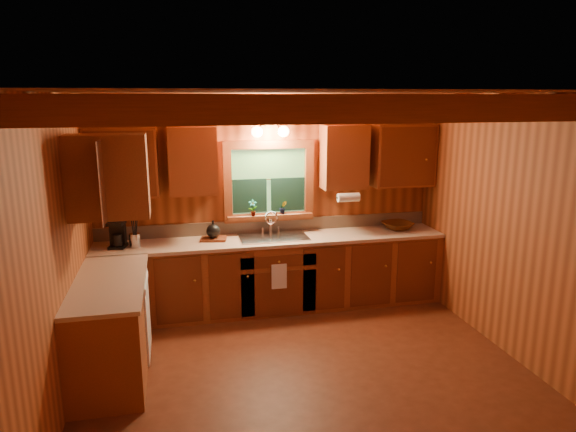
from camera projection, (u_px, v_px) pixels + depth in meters
The scene contains 20 objects.
room at pixel (308, 241), 4.62m from camera, with size 4.20×4.20×4.20m.
ceiling_beams at pixel (309, 106), 4.35m from camera, with size 4.20×2.54×0.18m.
base_cabinets at pixel (237, 287), 5.93m from camera, with size 4.20×2.22×0.86m.
countertop at pixel (237, 249), 5.83m from camera, with size 4.20×2.24×0.04m.
backsplash at pixel (269, 226), 6.48m from camera, with size 4.20×0.02×0.16m, color tan.
dishwasher_panel at pixel (147, 316), 5.14m from camera, with size 0.02×0.60×0.80m, color white.
upper_cabinets at pixel (226, 163), 5.72m from camera, with size 4.19×1.77×0.78m.
window at pixel (269, 183), 6.34m from camera, with size 1.12×0.08×1.00m.
window_sill at pixel (270, 216), 6.39m from camera, with size 1.06×0.14×0.04m, color brown.
wall_sconce at pixel (270, 131), 6.08m from camera, with size 0.45×0.21×0.17m.
paper_towel_roll at pixel (348, 197), 6.25m from camera, with size 0.11×0.11×0.27m, color white.
dish_towel at pixel (279, 276), 5.99m from camera, with size 0.18×0.01×0.30m, color white.
sink at pixel (273, 241), 6.24m from camera, with size 0.82×0.48×0.43m.
coffee_maker at pixel (117, 234), 5.81m from camera, with size 0.17×0.22×0.31m.
utensil_crock at pixel (135, 240), 5.82m from camera, with size 0.12×0.12×0.35m.
cutting_board at pixel (214, 239), 6.12m from camera, with size 0.30×0.22×0.03m, color #5D2814.
teakettle at pixel (213, 231), 6.10m from camera, with size 0.17×0.17×0.21m.
wicker_basket at pixel (397, 226), 6.61m from camera, with size 0.38×0.38×0.09m, color #48230C.
potted_plant_left at pixel (253, 208), 6.27m from camera, with size 0.11×0.07×0.20m, color #5D2814.
potted_plant_right at pixel (283, 207), 6.39m from camera, with size 0.09×0.07×0.17m, color #5D2814.
Camera 1 is at (-1.16, -4.29, 2.56)m, focal length 32.11 mm.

